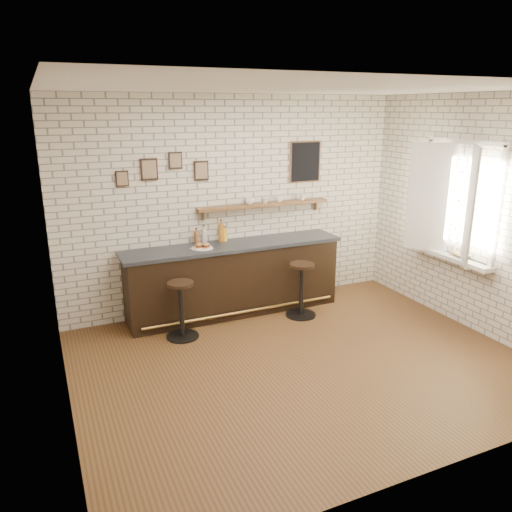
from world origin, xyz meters
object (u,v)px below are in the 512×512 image
object	(u,v)px
ciabatta_sandwich	(203,245)
bitters_bottle_amber	(221,233)
bar_counter	(234,278)
book_lower	(455,256)
shelf_cup_b	(265,200)
book_upper	(455,254)
shelf_cup_a	(250,201)
condiment_bottle_yellow	(225,235)
shelf_cup_d	(302,197)
bitters_bottle_brown	(197,238)
bitters_bottle_white	(204,236)
sandwich_plate	(202,248)
bar_stool_right	(301,288)
shelf_cup_c	(279,199)
bar_stool_left	(181,308)

from	to	relation	value
ciabatta_sandwich	bitters_bottle_amber	bearing A→B (deg)	35.03
bar_counter	book_lower	distance (m)	2.98
shelf_cup_b	book_upper	size ratio (longest dim) A/B	0.40
bitters_bottle_amber	shelf_cup_a	world-z (taller)	shelf_cup_a
condiment_bottle_yellow	shelf_cup_a	distance (m)	0.59
condiment_bottle_yellow	shelf_cup_d	size ratio (longest dim) A/B	2.26
bitters_bottle_amber	condiment_bottle_yellow	size ratio (longest dim) A/B	1.47
bitters_bottle_brown	shelf_cup_d	bearing A→B (deg)	0.07
book_upper	bitters_bottle_brown	bearing A→B (deg)	168.71
bitters_bottle_white	shelf_cup_b	distance (m)	1.03
sandwich_plate	shelf_cup_a	world-z (taller)	shelf_cup_a
sandwich_plate	bitters_bottle_white	distance (m)	0.29
bar_stool_right	bitters_bottle_white	bearing A→B (deg)	148.83
shelf_cup_c	shelf_cup_d	bearing A→B (deg)	-95.09
bitters_bottle_brown	bar_stool_right	xyz separation A→B (m)	(1.27, -0.70, -0.69)
bar_counter	shelf_cup_a	size ratio (longest dim) A/B	24.69
bar_stool_left	shelf_cup_b	world-z (taller)	shelf_cup_b
sandwich_plate	book_lower	bearing A→B (deg)	-25.84
book_upper	bitters_bottle_white	bearing A→B (deg)	167.81
shelf_cup_b	shelf_cup_c	size ratio (longest dim) A/B	0.81
book_lower	condiment_bottle_yellow	bearing A→B (deg)	140.61
sandwich_plate	book_upper	bearing A→B (deg)	-25.84
bitters_bottle_white	bar_stool_left	size ratio (longest dim) A/B	0.34
ciabatta_sandwich	condiment_bottle_yellow	bearing A→B (deg)	31.26
bar_stool_right	shelf_cup_a	xyz separation A→B (m)	(-0.48, 0.71, 1.14)
bar_stool_left	bar_stool_right	bearing A→B (deg)	-0.36
condiment_bottle_yellow	shelf_cup_b	distance (m)	0.77
ciabatta_sandwich	shelf_cup_d	bearing A→B (deg)	8.73
bar_counter	bar_stool_left	distance (m)	1.04
ciabatta_sandwich	book_lower	distance (m)	3.34
bitters_bottle_white	shelf_cup_d	bearing A→B (deg)	0.08
bar_stool_left	shelf_cup_d	world-z (taller)	shelf_cup_d
sandwich_plate	bitters_bottle_amber	distance (m)	0.46
bar_counter	bar_stool_left	bearing A→B (deg)	-151.45
shelf_cup_a	bar_counter	bearing A→B (deg)	-166.16
sandwich_plate	bitters_bottle_amber	world-z (taller)	bitters_bottle_amber
book_upper	condiment_bottle_yellow	bearing A→B (deg)	164.92
bar_counter	shelf_cup_a	bearing A→B (deg)	31.37
sandwich_plate	bar_stool_left	size ratio (longest dim) A/B	0.38
ciabatta_sandwich	shelf_cup_c	bearing A→B (deg)	11.30
shelf_cup_c	shelf_cup_d	size ratio (longest dim) A/B	1.21
bar_stool_right	shelf_cup_d	bearing A→B (deg)	62.30
shelf_cup_d	book_lower	distance (m)	2.27
shelf_cup_d	bar_counter	bearing A→B (deg)	169.39
bar_counter	book_lower	bearing A→B (deg)	-30.73
bitters_bottle_brown	shelf_cup_b	distance (m)	1.13
book_upper	shelf_cup_b	bearing A→B (deg)	157.28
shelf_cup_a	book_lower	bearing A→B (deg)	-55.28
bar_stool_right	book_upper	xyz separation A→B (m)	(1.73, -1.00, 0.55)
shelf_cup_a	book_upper	distance (m)	2.85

